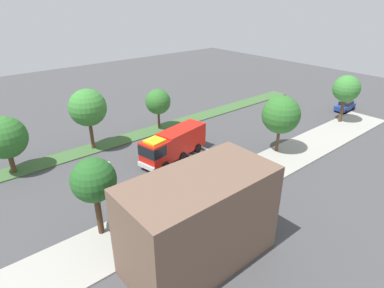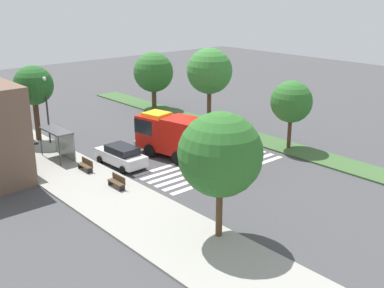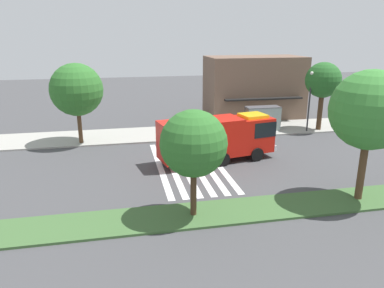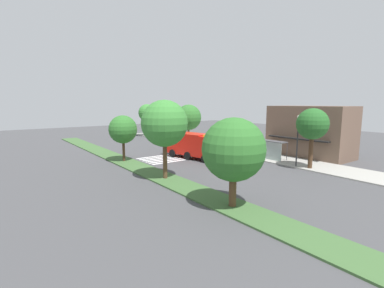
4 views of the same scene
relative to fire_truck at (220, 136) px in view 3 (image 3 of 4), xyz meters
name	(u,v)px [view 3 (image 3 of 4)]	position (x,y,z in m)	size (l,w,h in m)	color
ground_plane	(179,166)	(-3.45, -0.66, -2.00)	(120.00, 120.00, 0.00)	#424244
sidewalk	(163,134)	(-3.45, 8.76, -1.93)	(60.00, 5.58, 0.14)	#9E9B93
median_strip	(203,214)	(-3.45, -8.78, -1.93)	(60.00, 3.00, 0.14)	#3D6033
crosswalk	(189,165)	(-2.65, -0.66, -2.00)	(4.95, 11.93, 0.01)	silver
fire_truck	(220,136)	(0.00, 0.00, 0.00)	(9.79, 4.36, 3.57)	red
parked_car_mid	(228,133)	(2.14, 4.77, -1.12)	(4.86, 2.26, 1.70)	silver
bus_stop_shelter	(264,114)	(6.79, 7.59, -0.12)	(3.50, 1.40, 2.46)	#4C4C51
bench_near_shelter	(226,128)	(2.79, 7.57, -1.41)	(1.60, 0.50, 0.90)	#4C3823
bench_west_of_shelter	(183,131)	(-1.65, 7.57, -1.41)	(1.60, 0.50, 0.90)	#4C3823
street_lamp	(310,96)	(11.16, 6.57, 1.72)	(0.36, 0.36, 6.07)	#2D2D30
storefront_building	(254,88)	(8.19, 14.34, 1.61)	(11.21, 6.40, 7.22)	brown
sidewalk_tree_west	(76,90)	(-11.31, 6.97, 3.02)	(4.67, 4.67, 7.23)	#513823
sidewalk_tree_center	(323,81)	(12.70, 6.97, 3.21)	(3.58, 3.58, 6.93)	#47301E
median_tree_far_west	(194,144)	(-4.02, -8.78, 2.26)	(3.62, 3.62, 5.95)	#47301E
median_tree_west	(370,110)	(6.33, -8.78, 3.62)	(4.62, 4.62, 7.83)	#513823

